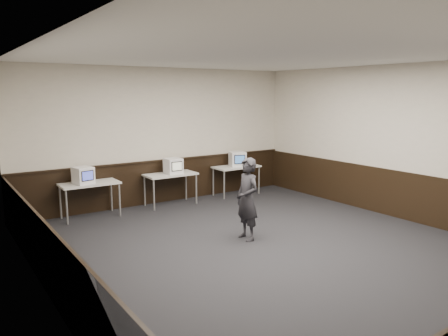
# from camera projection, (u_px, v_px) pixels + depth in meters

# --- Properties ---
(floor) EXTENTS (8.00, 8.00, 0.00)m
(floor) POSITION_uv_depth(u_px,v_px,m) (269.00, 249.00, 7.38)
(floor) COLOR black
(floor) RESTS_ON ground
(ceiling) EXTENTS (8.00, 8.00, 0.00)m
(ceiling) POSITION_uv_depth(u_px,v_px,m) (273.00, 55.00, 6.84)
(ceiling) COLOR white
(ceiling) RESTS_ON back_wall
(back_wall) EXTENTS (7.00, 0.00, 7.00)m
(back_wall) POSITION_uv_depth(u_px,v_px,m) (162.00, 136.00, 10.38)
(back_wall) COLOR beige
(back_wall) RESTS_ON ground
(left_wall) EXTENTS (0.00, 8.00, 8.00)m
(left_wall) POSITION_uv_depth(u_px,v_px,m) (45.00, 179.00, 5.18)
(left_wall) COLOR beige
(left_wall) RESTS_ON ground
(right_wall) EXTENTS (0.00, 8.00, 8.00)m
(right_wall) POSITION_uv_depth(u_px,v_px,m) (400.00, 142.00, 9.05)
(right_wall) COLOR beige
(right_wall) RESTS_ON ground
(wainscot_back) EXTENTS (6.98, 0.04, 1.00)m
(wainscot_back) POSITION_uv_depth(u_px,v_px,m) (163.00, 181.00, 10.55)
(wainscot_back) COLOR black
(wainscot_back) RESTS_ON back_wall
(wainscot_left) EXTENTS (0.04, 7.98, 1.00)m
(wainscot_left) POSITION_uv_depth(u_px,v_px,m) (53.00, 266.00, 5.37)
(wainscot_left) COLOR black
(wainscot_left) RESTS_ON left_wall
(wainscot_right) EXTENTS (0.04, 7.98, 1.00)m
(wainscot_right) POSITION_uv_depth(u_px,v_px,m) (396.00, 194.00, 9.22)
(wainscot_right) COLOR black
(wainscot_right) RESTS_ON right_wall
(wainscot_rail) EXTENTS (6.98, 0.06, 0.04)m
(wainscot_rail) POSITION_uv_depth(u_px,v_px,m) (163.00, 160.00, 10.44)
(wainscot_rail) COLOR black
(wainscot_rail) RESTS_ON wainscot_back
(desk_left) EXTENTS (1.20, 0.60, 0.75)m
(desk_left) POSITION_uv_depth(u_px,v_px,m) (90.00, 186.00, 9.16)
(desk_left) COLOR beige
(desk_left) RESTS_ON ground
(desk_center) EXTENTS (1.20, 0.60, 0.75)m
(desk_center) POSITION_uv_depth(u_px,v_px,m) (171.00, 177.00, 10.21)
(desk_center) COLOR beige
(desk_center) RESTS_ON ground
(desk_right) EXTENTS (1.20, 0.60, 0.75)m
(desk_right) POSITION_uv_depth(u_px,v_px,m) (236.00, 169.00, 11.26)
(desk_right) COLOR beige
(desk_right) RESTS_ON ground
(emac_left) EXTENTS (0.42, 0.43, 0.35)m
(emac_left) POSITION_uv_depth(u_px,v_px,m) (83.00, 175.00, 9.01)
(emac_left) COLOR white
(emac_left) RESTS_ON desk_left
(emac_center) EXTENTS (0.37, 0.40, 0.36)m
(emac_center) POSITION_uv_depth(u_px,v_px,m) (173.00, 166.00, 10.16)
(emac_center) COLOR white
(emac_center) RESTS_ON desk_center
(emac_right) EXTENTS (0.49, 0.50, 0.38)m
(emac_right) POSITION_uv_depth(u_px,v_px,m) (237.00, 159.00, 11.17)
(emac_right) COLOR white
(emac_right) RESTS_ON desk_right
(person) EXTENTS (0.37, 0.55, 1.48)m
(person) POSITION_uv_depth(u_px,v_px,m) (247.00, 199.00, 7.77)
(person) COLOR #232227
(person) RESTS_ON ground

